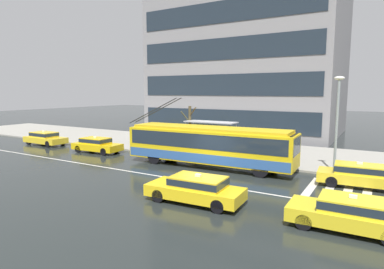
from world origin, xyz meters
name	(u,v)px	position (x,y,z in m)	size (l,w,h in m)	color
ground_plane	(204,177)	(0.00, 0.00, 0.00)	(160.00, 160.00, 0.00)	#212726
sidewalk_slab	(256,152)	(0.00, 9.32, 0.07)	(80.00, 10.00, 0.14)	gray
crosswalk_stripe_edge_near	(311,187)	(6.06, 1.16, 0.00)	(0.44, 4.40, 0.01)	beige
crosswalk_stripe_inner_a	(329,190)	(6.96, 1.16, 0.00)	(0.44, 4.40, 0.01)	beige
crosswalk_stripe_center	(347,192)	(7.86, 1.16, 0.00)	(0.44, 4.40, 0.01)	beige
crosswalk_stripe_inner_b	(367,195)	(8.76, 1.16, 0.00)	(0.44, 4.40, 0.01)	beige
lane_centre_line	(195,182)	(0.00, -1.20, 0.00)	(72.00, 0.14, 0.01)	silver
trolleybus	(209,145)	(-1.13, 2.72, 1.54)	(12.71, 2.95, 4.80)	gold
taxi_far_behind	(45,138)	(-19.39, 2.74, 0.70)	(4.60, 1.84, 1.39)	yellow
taxi_oncoming_near	(196,188)	(1.80, -4.17, 0.70)	(4.72, 2.05, 1.39)	yellow
taxi_queued_behind_bus	(97,144)	(-11.95, 2.50, 0.70)	(4.49, 2.00, 1.39)	yellow
taxi_oncoming_far	(349,212)	(8.31, -3.90, 0.70)	(4.33, 1.93, 1.39)	yellow
taxi_ahead_of_bus	(361,175)	(8.39, 2.60, 0.70)	(4.73, 2.09, 1.39)	yellow
bus_shelter	(212,130)	(-2.89, 6.59, 2.08)	(4.30, 1.50, 2.66)	gray
pedestrian_at_shelter	(195,132)	(-4.55, 6.64, 1.77)	(1.49, 1.49, 2.00)	#1E1C2E
pedestrian_approaching_curb	(263,139)	(1.64, 6.22, 1.69)	(1.34, 1.34, 1.93)	#1E292D
street_lamp	(337,116)	(6.75, 4.85, 3.75)	(0.60, 0.32, 6.02)	gray
street_tree_bare	(190,127)	(-4.92, 6.48, 2.26)	(1.37, 1.28, 3.87)	#4E4429
office_tower_corner_left	(251,8)	(-5.98, 23.15, 15.59)	(22.26, 16.11, 31.17)	gray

